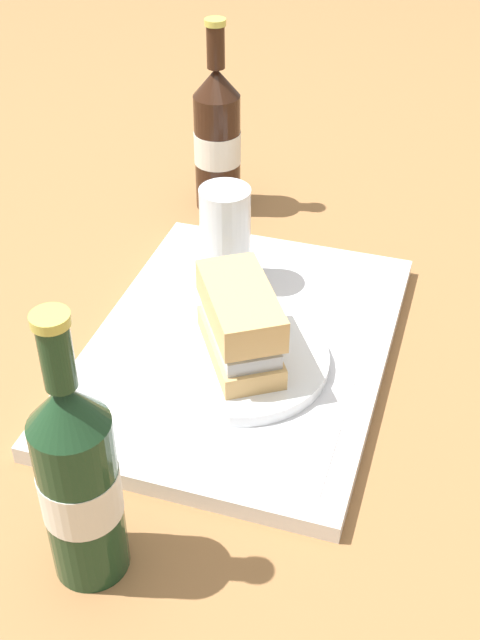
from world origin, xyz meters
name	(u,v)px	position (x,y,z in m)	size (l,w,h in m)	color
ground_plane	(240,355)	(0.00, 0.00, 0.00)	(3.00, 3.00, 0.00)	olive
tray	(240,348)	(0.00, 0.00, 0.01)	(0.44, 0.32, 0.02)	silver
placemat	(240,341)	(0.00, 0.00, 0.02)	(0.38, 0.27, 0.00)	silver
plate	(240,360)	(-0.04, -0.01, 0.03)	(0.19, 0.19, 0.01)	white
sandwich	(239,321)	(-0.04, -0.01, 0.08)	(0.14, 0.12, 0.08)	tan
beer_glass	(225,233)	(0.11, 0.05, 0.09)	(0.06, 0.06, 0.12)	silver
beer_bottle	(217,138)	(0.32, 0.13, 0.10)	(0.07, 0.07, 0.27)	black
second_bottle	(79,479)	(-0.30, 0.04, 0.10)	(0.07, 0.07, 0.27)	#19381E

